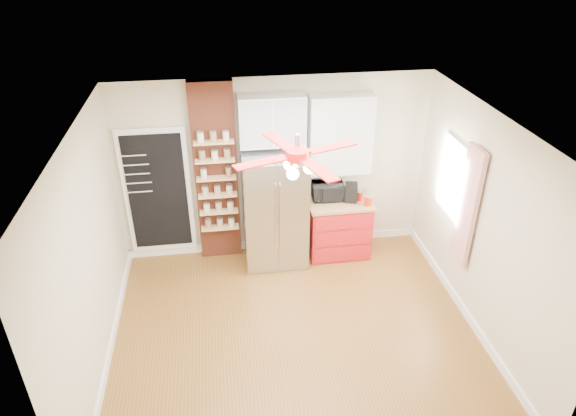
{
  "coord_description": "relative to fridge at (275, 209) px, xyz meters",
  "views": [
    {
      "loc": [
        -0.79,
        -4.74,
        4.54
      ],
      "look_at": [
        0.04,
        0.9,
        1.29
      ],
      "focal_mm": 32.0,
      "sensor_mm": 36.0,
      "label": 1
    }
  ],
  "objects": [
    {
      "name": "curtain",
      "position": [
        2.23,
        -1.28,
        0.57
      ],
      "size": [
        0.06,
        0.4,
        1.55
      ],
      "primitive_type": "cube",
      "color": "red",
      "rests_on": "wall_right"
    },
    {
      "name": "window",
      "position": [
        2.28,
        -0.73,
        0.68
      ],
      "size": [
        0.04,
        0.75,
        1.05
      ],
      "primitive_type": "cube",
      "color": "white",
      "rests_on": "wall_right"
    },
    {
      "name": "coffee_maker",
      "position": [
        1.13,
        0.05,
        0.16
      ],
      "size": [
        0.22,
        0.24,
        0.27
      ],
      "primitive_type": "cube",
      "rotation": [
        0.0,
        0.0,
        -0.25
      ],
      "color": "black",
      "rests_on": "red_cabinet"
    },
    {
      "name": "canister_left",
      "position": [
        1.34,
        -0.12,
        0.1
      ],
      "size": [
        0.12,
        0.12,
        0.14
      ],
      "primitive_type": "cylinder",
      "rotation": [
        0.0,
        0.0,
        -0.07
      ],
      "color": "#B8240A",
      "rests_on": "red_cabinet"
    },
    {
      "name": "brick_pillar",
      "position": [
        -0.8,
        0.29,
        0.48
      ],
      "size": [
        0.6,
        0.16,
        2.7
      ],
      "primitive_type": "cube",
      "color": "brown",
      "rests_on": "floor"
    },
    {
      "name": "ceiling",
      "position": [
        0.05,
        -1.63,
        1.83
      ],
      "size": [
        4.5,
        4.5,
        0.0
      ],
      "primitive_type": "plane",
      "color": "white",
      "rests_on": "wall_back"
    },
    {
      "name": "canister_right",
      "position": [
        1.26,
        0.04,
        0.09
      ],
      "size": [
        0.09,
        0.09,
        0.14
      ],
      "primitive_type": "cylinder",
      "rotation": [
        0.0,
        0.0,
        -0.0
      ],
      "color": "#A31609",
      "rests_on": "red_cabinet"
    },
    {
      "name": "chalkboard",
      "position": [
        -1.65,
        0.33,
        0.23
      ],
      "size": [
        0.95,
        0.05,
        1.95
      ],
      "color": "white",
      "rests_on": "wall_back"
    },
    {
      "name": "floor",
      "position": [
        0.05,
        -1.63,
        -0.88
      ],
      "size": [
        4.5,
        4.5,
        0.0
      ],
      "primitive_type": "plane",
      "color": "brown",
      "rests_on": "ground"
    },
    {
      "name": "pantry_jar_beans",
      "position": [
        -0.63,
        0.14,
        0.56
      ],
      "size": [
        0.1,
        0.1,
        0.13
      ],
      "primitive_type": "cylinder",
      "rotation": [
        0.0,
        0.0,
        -0.19
      ],
      "color": "#885945",
      "rests_on": "brick_pillar"
    },
    {
      "name": "wall_back",
      "position": [
        0.05,
        0.37,
        0.48
      ],
      "size": [
        4.5,
        0.02,
        2.7
      ],
      "primitive_type": "cube",
      "color": "beige",
      "rests_on": "floor"
    },
    {
      "name": "wall_right",
      "position": [
        2.3,
        -1.63,
        0.48
      ],
      "size": [
        0.02,
        4.0,
        2.7
      ],
      "primitive_type": "cube",
      "color": "beige",
      "rests_on": "floor"
    },
    {
      "name": "red_cabinet",
      "position": [
        0.97,
        0.05,
        -0.42
      ],
      "size": [
        0.94,
        0.64,
        0.9
      ],
      "color": "red",
      "rests_on": "floor"
    },
    {
      "name": "wall_front",
      "position": [
        0.05,
        -3.63,
        0.48
      ],
      "size": [
        4.5,
        0.02,
        2.7
      ],
      "primitive_type": "cube",
      "color": "beige",
      "rests_on": "floor"
    },
    {
      "name": "wall_left",
      "position": [
        -2.2,
        -1.63,
        0.48
      ],
      "size": [
        0.02,
        4.0,
        2.7
      ],
      "primitive_type": "cube",
      "color": "beige",
      "rests_on": "floor"
    },
    {
      "name": "ceiling_fan",
      "position": [
        0.05,
        -1.63,
        1.55
      ],
      "size": [
        1.4,
        1.4,
        0.44
      ],
      "color": "silver",
      "rests_on": "ceiling"
    },
    {
      "name": "pantry_jar_oats",
      "position": [
        -0.97,
        0.15,
        0.56
      ],
      "size": [
        0.1,
        0.1,
        0.13
      ],
      "primitive_type": "cylinder",
      "rotation": [
        0.0,
        0.0,
        -0.16
      ],
      "color": "beige",
      "rests_on": "brick_pillar"
    },
    {
      "name": "toaster_oven",
      "position": [
        0.8,
        0.15,
        0.15
      ],
      "size": [
        0.46,
        0.32,
        0.25
      ],
      "primitive_type": "imported",
      "rotation": [
        0.0,
        0.0,
        -0.02
      ],
      "color": "black",
      "rests_on": "red_cabinet"
    },
    {
      "name": "fridge",
      "position": [
        0.0,
        0.0,
        0.0
      ],
      "size": [
        0.9,
        0.7,
        1.75
      ],
      "primitive_type": "cube",
      "color": "#B7B7BC",
      "rests_on": "floor"
    },
    {
      "name": "upper_shelf_unit",
      "position": [
        0.97,
        0.22,
        1.0
      ],
      "size": [
        0.9,
        0.3,
        1.15
      ],
      "primitive_type": "cube",
      "color": "white",
      "rests_on": "wall_back"
    },
    {
      "name": "upper_glass_cabinet",
      "position": [
        0.0,
        0.2,
        1.27
      ],
      "size": [
        0.9,
        0.35,
        0.7
      ],
      "primitive_type": "cube",
      "color": "white",
      "rests_on": "wall_back"
    }
  ]
}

